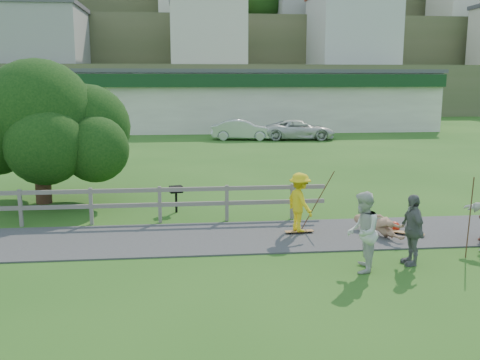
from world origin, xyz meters
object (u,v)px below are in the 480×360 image
(spectator_b, at_px, (412,230))
(car_silver, at_px, (243,130))
(skater_fallen, at_px, (379,225))
(bbq, at_px, (176,199))
(car_white, at_px, (299,130))
(spectator_a, at_px, (363,232))
(skater_rider, at_px, (300,206))
(tree, at_px, (40,144))

(spectator_b, height_order, car_silver, spectator_b)
(skater_fallen, relative_size, bbq, 1.97)
(spectator_b, distance_m, car_white, 26.66)
(spectator_a, bearing_deg, spectator_b, 126.11)
(car_white, xyz_separation_m, bbq, (-8.61, -20.92, -0.27))
(car_silver, distance_m, car_white, 4.11)
(skater_fallen, distance_m, car_silver, 24.50)
(skater_rider, distance_m, car_white, 24.37)
(skater_fallen, distance_m, bbq, 6.42)
(car_silver, bearing_deg, spectator_a, -171.90)
(spectator_b, relative_size, bbq, 1.91)
(spectator_b, relative_size, car_white, 0.33)
(spectator_a, xyz_separation_m, spectator_b, (1.28, 0.33, -0.07))
(spectator_a, xyz_separation_m, car_silver, (0.36, 27.06, -0.17))
(car_silver, bearing_deg, tree, 163.66)
(skater_rider, height_order, spectator_b, spectator_b)
(skater_fallen, xyz_separation_m, car_silver, (-0.99, 24.48, 0.42))
(spectator_a, relative_size, bbq, 2.08)
(car_white, bearing_deg, skater_rider, 174.57)
(skater_rider, relative_size, bbq, 1.88)
(tree, bearing_deg, spectator_b, -36.46)
(skater_fallen, relative_size, car_silver, 0.38)
(car_silver, xyz_separation_m, car_white, (4.10, -0.26, -0.03))
(car_silver, xyz_separation_m, tree, (-9.10, -19.33, 1.31))
(tree, bearing_deg, car_silver, 64.79)
(car_white, relative_size, tree, 0.82)
(car_white, bearing_deg, car_silver, 93.28)
(car_silver, bearing_deg, skater_rider, -173.78)
(skater_fallen, bearing_deg, car_silver, 69.97)
(skater_fallen, relative_size, spectator_a, 0.95)
(spectator_a, height_order, bbq, spectator_a)
(bbq, bearing_deg, car_white, 54.96)
(spectator_a, xyz_separation_m, bbq, (-4.15, 5.88, -0.47))
(spectator_a, distance_m, bbq, 7.21)
(spectator_b, height_order, car_white, spectator_b)
(bbq, bearing_deg, spectator_b, -58.26)
(car_white, relative_size, bbq, 5.85)
(spectator_b, bearing_deg, car_silver, -179.43)
(car_silver, distance_m, bbq, 21.66)
(skater_rider, bearing_deg, bbq, 30.55)
(car_silver, xyz_separation_m, bbq, (-4.51, -21.18, -0.30))
(car_white, height_order, bbq, car_white)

